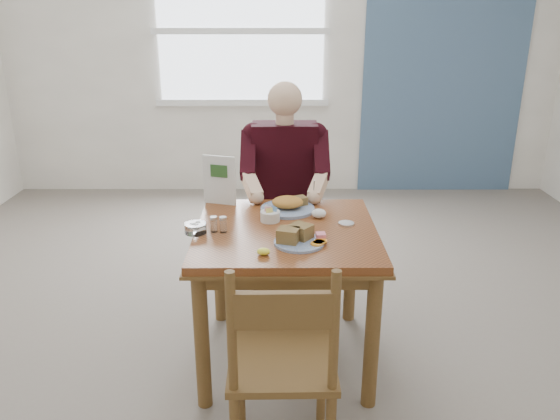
{
  "coord_description": "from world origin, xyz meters",
  "views": [
    {
      "loc": [
        -0.04,
        -2.53,
        1.77
      ],
      "look_at": [
        -0.03,
        0.0,
        0.85
      ],
      "focal_mm": 35.0,
      "sensor_mm": 36.0,
      "label": 1
    }
  ],
  "objects_px": {
    "far_plate": "(288,205)",
    "chair_near": "(282,365)",
    "table": "(286,249)",
    "chair_far": "(284,222)",
    "near_plate": "(298,237)",
    "diner": "(285,177)"
  },
  "relations": [
    {
      "from": "table",
      "to": "near_plate",
      "type": "xyz_separation_m",
      "value": [
        0.05,
        -0.18,
        0.14
      ]
    },
    {
      "from": "chair_near",
      "to": "far_plate",
      "type": "relative_size",
      "value": 2.44
    },
    {
      "from": "far_plate",
      "to": "diner",
      "type": "bearing_deg",
      "value": 92.04
    },
    {
      "from": "chair_near",
      "to": "far_plate",
      "type": "height_order",
      "value": "chair_near"
    },
    {
      "from": "table",
      "to": "diner",
      "type": "height_order",
      "value": "diner"
    },
    {
      "from": "chair_far",
      "to": "chair_near",
      "type": "xyz_separation_m",
      "value": [
        -0.02,
        -1.55,
        0.0
      ]
    },
    {
      "from": "diner",
      "to": "near_plate",
      "type": "relative_size",
      "value": 4.43
    },
    {
      "from": "table",
      "to": "chair_near",
      "type": "bearing_deg",
      "value": -91.89
    },
    {
      "from": "near_plate",
      "to": "far_plate",
      "type": "height_order",
      "value": "far_plate"
    },
    {
      "from": "table",
      "to": "chair_far",
      "type": "xyz_separation_m",
      "value": [
        0.0,
        0.8,
        -0.16
      ]
    },
    {
      "from": "table",
      "to": "chair_far",
      "type": "height_order",
      "value": "chair_far"
    },
    {
      "from": "table",
      "to": "chair_far",
      "type": "relative_size",
      "value": 0.97
    },
    {
      "from": "table",
      "to": "chair_far",
      "type": "distance_m",
      "value": 0.81
    },
    {
      "from": "near_plate",
      "to": "far_plate",
      "type": "distance_m",
      "value": 0.45
    },
    {
      "from": "chair_far",
      "to": "far_plate",
      "type": "bearing_deg",
      "value": -88.3
    },
    {
      "from": "diner",
      "to": "far_plate",
      "type": "distance_m",
      "value": 0.44
    },
    {
      "from": "chair_near",
      "to": "near_plate",
      "type": "height_order",
      "value": "chair_near"
    },
    {
      "from": "chair_near",
      "to": "near_plate",
      "type": "relative_size",
      "value": 3.04
    },
    {
      "from": "far_plate",
      "to": "chair_near",
      "type": "bearing_deg",
      "value": -92.28
    },
    {
      "from": "table",
      "to": "diner",
      "type": "relative_size",
      "value": 0.66
    },
    {
      "from": "chair_far",
      "to": "far_plate",
      "type": "xyz_separation_m",
      "value": [
        0.02,
        -0.53,
        0.3
      ]
    },
    {
      "from": "diner",
      "to": "chair_far",
      "type": "bearing_deg",
      "value": 90.01
    }
  ]
}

